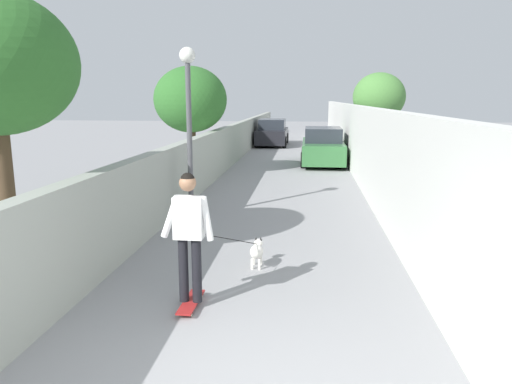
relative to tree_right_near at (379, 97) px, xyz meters
name	(u,v)px	position (x,y,z in m)	size (l,w,h in m)	color
ground_plane	(288,173)	(-5.00, 3.95, -2.80)	(80.00, 80.00, 0.00)	gray
wall_left	(211,157)	(-7.00, 6.46, -1.98)	(48.00, 0.30, 1.64)	#999E93
fence_right	(363,145)	(-7.00, 1.43, -1.55)	(48.00, 0.30, 2.50)	silver
tree_right_near	(379,97)	(0.00, 0.00, 0.00)	(2.38, 2.38, 3.91)	brown
tree_left_far	(190,100)	(-6.00, 7.37, -0.11)	(2.57, 2.57, 3.87)	#473523
lamp_post	(189,101)	(-12.06, 5.91, -0.11)	(0.36, 0.36, 3.87)	#4C4C51
skateboard	(191,302)	(-16.89, 4.74, -2.74)	(0.80, 0.21, 0.08)	maroon
person_skateboarder	(189,227)	(-16.89, 4.74, -1.69)	(0.23, 0.71, 1.75)	black
dog	(257,251)	(-15.24, 4.03, -2.53)	(1.94, 0.83, 1.06)	white
car_near	(323,147)	(-2.39, 2.58, -2.09)	(4.33, 1.80, 1.54)	#336B38
car_far	(272,133)	(5.58, 5.31, -2.09)	(4.31, 1.80, 1.54)	black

